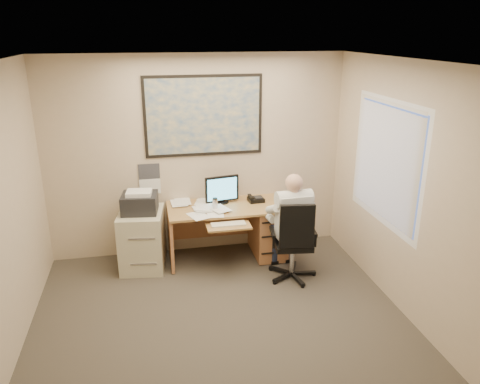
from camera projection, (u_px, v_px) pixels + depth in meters
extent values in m
cube|color=#3B362D|center=(228.00, 345.00, 4.66)|extent=(4.00, 4.50, 0.00)
cube|color=white|center=(225.00, 65.00, 3.77)|extent=(4.00, 4.50, 0.00)
cube|color=#C7B296|center=(197.00, 157.00, 6.29)|extent=(4.00, 0.00, 2.70)
cube|color=#C7B296|center=(427.00, 204.00, 4.60)|extent=(0.00, 4.50, 2.70)
cube|color=#AA8149|center=(228.00, 207.00, 6.22)|extent=(1.60, 0.75, 0.03)
cube|color=#B8774B|center=(269.00, 229.00, 6.45)|extent=(0.45, 0.70, 0.70)
cube|color=#B8774B|center=(171.00, 238.00, 6.19)|extent=(0.04, 0.70, 0.70)
cube|color=#B8774B|center=(224.00, 217.00, 6.63)|extent=(1.55, 0.03, 0.55)
cylinder|color=black|center=(222.00, 202.00, 6.34)|extent=(0.18, 0.18, 0.02)
cube|color=black|center=(222.00, 189.00, 6.25)|extent=(0.46, 0.12, 0.35)
cube|color=#53B9E1|center=(222.00, 189.00, 6.23)|extent=(0.41, 0.08, 0.30)
cube|color=#AA8149|center=(228.00, 226.00, 5.81)|extent=(0.55, 0.30, 0.02)
cube|color=beige|center=(228.00, 224.00, 5.80)|extent=(0.43, 0.14, 0.02)
cube|color=black|center=(256.00, 200.00, 6.38)|extent=(0.22, 0.20, 0.05)
cylinder|color=silver|center=(215.00, 204.00, 6.06)|extent=(0.07, 0.07, 0.15)
cylinder|color=white|center=(212.00, 199.00, 6.32)|extent=(0.08, 0.08, 0.10)
cube|color=white|center=(194.00, 207.00, 6.12)|extent=(0.60, 0.56, 0.03)
cube|color=#1E4C93|center=(204.00, 116.00, 6.11)|extent=(1.56, 0.03, 1.06)
cube|color=white|center=(150.00, 179.00, 6.25)|extent=(0.28, 0.01, 0.42)
cube|color=beige|center=(142.00, 239.00, 6.09)|extent=(0.63, 0.72, 0.77)
cube|color=black|center=(140.00, 203.00, 5.92)|extent=(0.48, 0.44, 0.24)
cube|color=white|center=(139.00, 193.00, 5.86)|extent=(0.34, 0.28, 0.05)
cylinder|color=silver|center=(292.00, 259.00, 5.87)|extent=(0.06, 0.06, 0.39)
cube|color=black|center=(293.00, 243.00, 5.80)|extent=(0.51, 0.51, 0.07)
cube|color=black|center=(302.00, 226.00, 5.49)|extent=(0.42, 0.11, 0.54)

